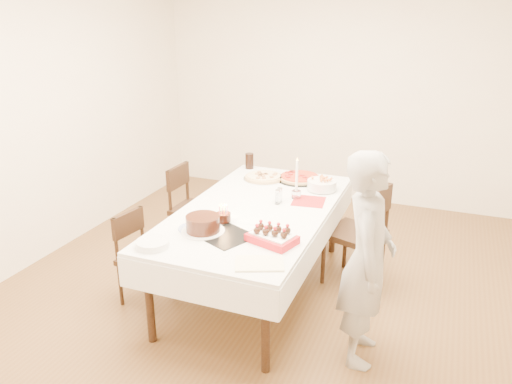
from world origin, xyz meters
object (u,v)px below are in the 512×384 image
at_px(dining_table, 256,250).
at_px(chair_right_savory, 355,234).
at_px(chair_left_dessert, 146,260).
at_px(birthday_cake, 223,213).
at_px(chair_left_savory, 195,209).
at_px(pizza_white, 264,177).
at_px(strawberry_box, 272,237).
at_px(pasta_bowl, 322,185).
at_px(person, 367,260).
at_px(layer_cake, 203,224).
at_px(cola_glass, 249,161).
at_px(pizza_pepperoni, 299,178).
at_px(taper_candle, 297,178).

relative_size(dining_table, chair_right_savory, 2.31).
height_order(dining_table, chair_left_dessert, chair_left_dessert).
bearing_deg(birthday_cake, chair_right_savory, 41.93).
relative_size(chair_left_savory, pizza_white, 2.19).
relative_size(dining_table, strawberry_box, 6.55).
height_order(dining_table, pasta_bowl, pasta_bowl).
relative_size(chair_right_savory, birthday_cake, 7.25).
distance_m(dining_table, person, 1.18).
xyz_separation_m(chair_right_savory, layer_cake, (-0.93, -0.99, 0.35)).
bearing_deg(strawberry_box, dining_table, 121.75).
xyz_separation_m(chair_left_dessert, cola_glass, (0.29, 1.48, 0.44)).
height_order(pizza_pepperoni, pasta_bowl, pasta_bowl).
distance_m(person, layer_cake, 1.18).
relative_size(person, cola_glass, 9.47).
bearing_deg(chair_right_savory, taper_candle, -152.03).
bearing_deg(chair_left_dessert, cola_glass, -91.84).
distance_m(person, birthday_cake, 1.14).
bearing_deg(chair_right_savory, birthday_cake, -119.84).
height_order(pizza_white, strawberry_box, strawberry_box).
bearing_deg(cola_glass, layer_cake, -80.11).
relative_size(taper_candle, strawberry_box, 1.11).
distance_m(chair_right_savory, person, 1.03).
height_order(chair_right_savory, strawberry_box, chair_right_savory).
bearing_deg(cola_glass, birthday_cake, -75.95).
bearing_deg(pizza_pepperoni, birthday_cake, -101.92).
bearing_deg(taper_candle, layer_cake, -115.13).
distance_m(taper_candle, birthday_cake, 0.79).
height_order(pizza_white, pasta_bowl, pasta_bowl).
distance_m(pizza_pepperoni, layer_cake, 1.42).
bearing_deg(chair_left_dessert, layer_cake, -176.87).
distance_m(chair_right_savory, pasta_bowl, 0.52).
relative_size(pasta_bowl, taper_candle, 0.71).
distance_m(dining_table, pasta_bowl, 0.85).
bearing_deg(pizza_pepperoni, pizza_white, -161.21).
height_order(pizza_pepperoni, birthday_cake, birthday_cake).
relative_size(chair_right_savory, layer_cake, 2.94).
xyz_separation_m(chair_left_dessert, person, (1.74, -0.03, 0.35)).
bearing_deg(chair_left_dessert, pizza_pepperoni, -114.11).
bearing_deg(pizza_white, pasta_bowl, -8.53).
xyz_separation_m(pasta_bowl, layer_cake, (-0.58, -1.18, 0.01)).
relative_size(chair_right_savory, pizza_white, 2.37).
height_order(dining_table, layer_cake, layer_cake).
xyz_separation_m(person, cola_glass, (-1.45, 1.51, 0.09)).
height_order(chair_left_savory, pasta_bowl, chair_left_savory).
height_order(chair_right_savory, birthday_cake, chair_right_savory).
relative_size(pizza_pepperoni, layer_cake, 1.34).
distance_m(chair_right_savory, birthday_cake, 1.22).
bearing_deg(chair_left_savory, birthday_cake, 131.67).
distance_m(person, cola_glass, 2.10).
height_order(pasta_bowl, layer_cake, layer_cake).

